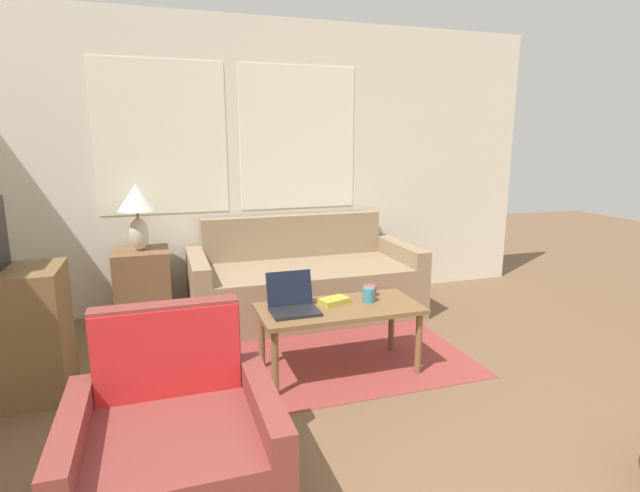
{
  "coord_description": "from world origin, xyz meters",
  "views": [
    {
      "loc": [
        -0.75,
        -0.61,
        1.55
      ],
      "look_at": [
        0.4,
        2.9,
        0.75
      ],
      "focal_mm": 28.0,
      "sensor_mm": 36.0,
      "label": 1
    }
  ],
  "objects_px": {
    "couch": "(303,284)",
    "laptop": "(293,303)",
    "table_lamp": "(137,206)",
    "book_red": "(334,301)",
    "cup_yellow": "(370,291)",
    "cup_navy": "(369,295)",
    "coffee_table": "(339,314)",
    "armchair": "(175,454)"
  },
  "relations": [
    {
      "from": "armchair",
      "to": "cup_yellow",
      "type": "relative_size",
      "value": 8.72
    },
    {
      "from": "armchair",
      "to": "table_lamp",
      "type": "xyz_separation_m",
      "value": [
        -0.16,
        2.34,
        0.76
      ]
    },
    {
      "from": "coffee_table",
      "to": "book_red",
      "type": "relative_size",
      "value": 4.79
    },
    {
      "from": "laptop",
      "to": "cup_yellow",
      "type": "xyz_separation_m",
      "value": [
        0.6,
        0.13,
        -0.02
      ]
    },
    {
      "from": "table_lamp",
      "to": "cup_navy",
      "type": "distance_m",
      "value": 2.04
    },
    {
      "from": "book_red",
      "to": "cup_navy",
      "type": "bearing_deg",
      "value": -9.62
    },
    {
      "from": "couch",
      "to": "cup_navy",
      "type": "height_order",
      "value": "couch"
    },
    {
      "from": "table_lamp",
      "to": "cup_navy",
      "type": "xyz_separation_m",
      "value": [
        1.49,
        -1.3,
        -0.5
      ]
    },
    {
      "from": "table_lamp",
      "to": "coffee_table",
      "type": "bearing_deg",
      "value": -46.61
    },
    {
      "from": "laptop",
      "to": "cup_yellow",
      "type": "distance_m",
      "value": 0.61
    },
    {
      "from": "couch",
      "to": "laptop",
      "type": "relative_size",
      "value": 6.54
    },
    {
      "from": "cup_yellow",
      "to": "book_red",
      "type": "xyz_separation_m",
      "value": [
        -0.29,
        -0.08,
        -0.02
      ]
    },
    {
      "from": "coffee_table",
      "to": "laptop",
      "type": "relative_size",
      "value": 3.55
    },
    {
      "from": "couch",
      "to": "armchair",
      "type": "bearing_deg",
      "value": -118.62
    },
    {
      "from": "table_lamp",
      "to": "coffee_table",
      "type": "relative_size",
      "value": 0.51
    },
    {
      "from": "table_lamp",
      "to": "cup_navy",
      "type": "height_order",
      "value": "table_lamp"
    },
    {
      "from": "laptop",
      "to": "cup_yellow",
      "type": "relative_size",
      "value": 3.15
    },
    {
      "from": "laptop",
      "to": "cup_navy",
      "type": "distance_m",
      "value": 0.54
    },
    {
      "from": "couch",
      "to": "cup_yellow",
      "type": "relative_size",
      "value": 20.59
    },
    {
      "from": "laptop",
      "to": "cup_yellow",
      "type": "height_order",
      "value": "laptop"
    },
    {
      "from": "laptop",
      "to": "book_red",
      "type": "height_order",
      "value": "laptop"
    },
    {
      "from": "couch",
      "to": "book_red",
      "type": "bearing_deg",
      "value": -95.55
    },
    {
      "from": "couch",
      "to": "cup_yellow",
      "type": "bearing_deg",
      "value": -79.89
    },
    {
      "from": "laptop",
      "to": "coffee_table",
      "type": "bearing_deg",
      "value": -2.85
    },
    {
      "from": "coffee_table",
      "to": "cup_navy",
      "type": "xyz_separation_m",
      "value": [
        0.22,
        0.03,
        0.1
      ]
    },
    {
      "from": "laptop",
      "to": "book_red",
      "type": "bearing_deg",
      "value": 10.35
    },
    {
      "from": "book_red",
      "to": "laptop",
      "type": "bearing_deg",
      "value": -169.65
    },
    {
      "from": "table_lamp",
      "to": "book_red",
      "type": "relative_size",
      "value": 2.44
    },
    {
      "from": "couch",
      "to": "coffee_table",
      "type": "bearing_deg",
      "value": -94.65
    },
    {
      "from": "couch",
      "to": "book_red",
      "type": "distance_m",
      "value": 1.14
    },
    {
      "from": "armchair",
      "to": "book_red",
      "type": "xyz_separation_m",
      "value": [
        1.09,
        1.07,
        0.22
      ]
    },
    {
      "from": "couch",
      "to": "coffee_table",
      "type": "relative_size",
      "value": 1.84
    },
    {
      "from": "coffee_table",
      "to": "laptop",
      "type": "height_order",
      "value": "laptop"
    },
    {
      "from": "cup_navy",
      "to": "book_red",
      "type": "height_order",
      "value": "cup_navy"
    },
    {
      "from": "couch",
      "to": "cup_yellow",
      "type": "height_order",
      "value": "couch"
    },
    {
      "from": "couch",
      "to": "book_red",
      "type": "height_order",
      "value": "couch"
    },
    {
      "from": "couch",
      "to": "table_lamp",
      "type": "height_order",
      "value": "table_lamp"
    },
    {
      "from": "coffee_table",
      "to": "cup_yellow",
      "type": "distance_m",
      "value": 0.33
    },
    {
      "from": "couch",
      "to": "cup_navy",
      "type": "xyz_separation_m",
      "value": [
        0.13,
        -1.16,
        0.24
      ]
    },
    {
      "from": "cup_yellow",
      "to": "book_red",
      "type": "height_order",
      "value": "cup_yellow"
    },
    {
      "from": "table_lamp",
      "to": "laptop",
      "type": "bearing_deg",
      "value": -54.31
    },
    {
      "from": "armchair",
      "to": "book_red",
      "type": "bearing_deg",
      "value": 44.6
    }
  ]
}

